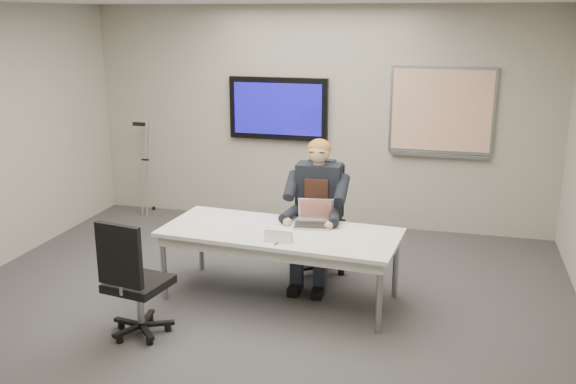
% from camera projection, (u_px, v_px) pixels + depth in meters
% --- Properties ---
extents(floor, '(6.00, 6.00, 0.02)m').
position_uv_depth(floor, '(244.00, 321.00, 5.79)').
color(floor, '#333436').
rests_on(floor, ground).
extents(wall_back, '(6.00, 0.02, 2.80)m').
position_uv_depth(wall_back, '(317.00, 117.00, 8.21)').
color(wall_back, '#A09C91').
rests_on(wall_back, ground).
extents(wall_front, '(6.00, 0.02, 2.80)m').
position_uv_depth(wall_front, '(2.00, 337.00, 2.62)').
color(wall_front, '#A09C91').
rests_on(wall_front, ground).
extents(conference_table, '(2.31, 1.11, 0.69)m').
position_uv_depth(conference_table, '(280.00, 238.00, 6.10)').
color(conference_table, white).
rests_on(conference_table, ground).
extents(tv_display, '(1.30, 0.09, 0.80)m').
position_uv_depth(tv_display, '(278.00, 109.00, 8.25)').
color(tv_display, black).
rests_on(tv_display, wall_back).
extents(whiteboard, '(1.25, 0.08, 1.10)m').
position_uv_depth(whiteboard, '(442.00, 112.00, 7.76)').
color(whiteboard, '#909398').
rests_on(whiteboard, wall_back).
extents(office_chair_far, '(0.58, 0.58, 1.15)m').
position_uv_depth(office_chair_far, '(320.00, 240.00, 6.81)').
color(office_chair_far, black).
rests_on(office_chair_far, ground).
extents(office_chair_near, '(0.58, 0.58, 1.06)m').
position_uv_depth(office_chair_near, '(136.00, 300.00, 5.44)').
color(office_chair_near, black).
rests_on(office_chair_near, ground).
extents(seated_person, '(0.46, 0.79, 1.47)m').
position_uv_depth(seated_person, '(315.00, 227.00, 6.49)').
color(seated_person, '#1F2434').
rests_on(seated_person, office_chair_far).
extents(crutch, '(0.34, 0.66, 1.37)m').
position_uv_depth(crutch, '(147.00, 166.00, 8.78)').
color(crutch, '#A9ABB1').
rests_on(crutch, ground).
extents(laptop, '(0.38, 0.37, 0.25)m').
position_uv_depth(laptop, '(314.00, 218.00, 6.24)').
color(laptop, '#A6A6A9').
rests_on(laptop, conference_table).
extents(name_tent, '(0.25, 0.07, 0.10)m').
position_uv_depth(name_tent, '(278.00, 236.00, 5.77)').
color(name_tent, white).
rests_on(name_tent, conference_table).
extents(pen, '(0.03, 0.13, 0.01)m').
position_uv_depth(pen, '(277.00, 243.00, 5.74)').
color(pen, black).
rests_on(pen, conference_table).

